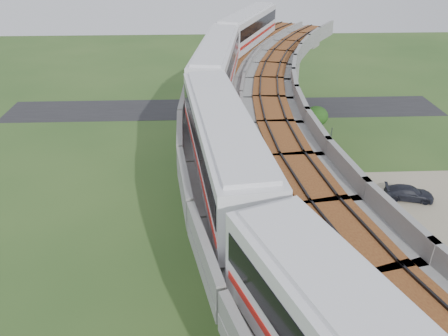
{
  "coord_description": "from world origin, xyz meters",
  "views": [
    {
      "loc": [
        -2.57,
        -27.54,
        21.92
      ],
      "look_at": [
        -1.44,
        -1.12,
        7.5
      ],
      "focal_mm": 35.0,
      "sensor_mm": 36.0,
      "label": 1
    }
  ],
  "objects": [
    {
      "name": "tree_3",
      "position": [
        6.99,
        2.82,
        1.86
      ],
      "size": [
        2.34,
        2.34,
        2.86
      ],
      "color": "#382314",
      "rests_on": "ground"
    },
    {
      "name": "asphalt_road",
      "position": [
        0.0,
        30.0,
        0.01
      ],
      "size": [
        60.0,
        8.0,
        0.03
      ],
      "primitive_type": "cube",
      "color": "#232326",
      "rests_on": "ground"
    },
    {
      "name": "tree_0",
      "position": [
        10.68,
        21.1,
        2.25
      ],
      "size": [
        2.8,
        2.8,
        3.44
      ],
      "color": "#382314",
      "rests_on": "ground"
    },
    {
      "name": "fence",
      "position": [
        9.75,
        0.0,
        0.75
      ],
      "size": [
        3.87,
        38.73,
        1.5
      ],
      "color": "#2D382D",
      "rests_on": "ground"
    },
    {
      "name": "tree_4",
      "position": [
        6.28,
        -3.22,
        1.68
      ],
      "size": [
        2.28,
        2.28,
        2.65
      ],
      "color": "#382314",
      "rests_on": "ground"
    },
    {
      "name": "ground",
      "position": [
        0.0,
        0.0,
        0.0
      ],
      "size": [
        160.0,
        160.0,
        0.0
      ],
      "primitive_type": "plane",
      "color": "#2C4E1F",
      "rests_on": "ground"
    },
    {
      "name": "dirt_lot",
      "position": [
        14.0,
        -2.0,
        0.02
      ],
      "size": [
        18.0,
        26.0,
        0.04
      ],
      "primitive_type": "cube",
      "color": "gray",
      "rests_on": "ground"
    },
    {
      "name": "tree_1",
      "position": [
        8.68,
        16.12,
        2.47
      ],
      "size": [
        2.53,
        2.53,
        3.55
      ],
      "color": "#382314",
      "rests_on": "ground"
    },
    {
      "name": "metro_train",
      "position": [
        0.35,
        -0.23,
        12.31
      ],
      "size": [
        10.82,
        61.35,
        3.64
      ],
      "color": "silver",
      "rests_on": "ground"
    },
    {
      "name": "tree_2",
      "position": [
        6.9,
        10.8,
        2.1
      ],
      "size": [
        2.05,
        2.05,
        2.98
      ],
      "color": "#382314",
      "rests_on": "ground"
    },
    {
      "name": "car_dark",
      "position": [
        15.93,
        5.86,
        0.68
      ],
      "size": [
        4.67,
        2.74,
        1.27
      ],
      "primitive_type": "imported",
      "rotation": [
        0.0,
        0.0,
        1.34
      ],
      "color": "black",
      "rests_on": "dirt_lot"
    },
    {
      "name": "viaduct",
      "position": [
        3.84,
        0.0,
        9.05
      ],
      "size": [
        19.58,
        73.98,
        11.4
      ],
      "color": "#99968E",
      "rests_on": "ground"
    },
    {
      "name": "tree_5",
      "position": [
        7.03,
        -10.1,
        2.29
      ],
      "size": [
        2.25,
        2.25,
        3.25
      ],
      "color": "#382314",
      "rests_on": "ground"
    }
  ]
}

